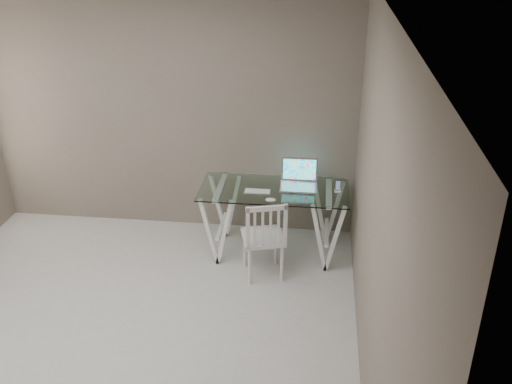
% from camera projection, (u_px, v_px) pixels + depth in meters
% --- Properties ---
extents(room, '(4.50, 4.52, 2.71)m').
position_uv_depth(room, '(77.00, 161.00, 3.92)').
color(room, '#B3B1AB').
rests_on(room, ground).
extents(desk, '(1.50, 0.70, 0.75)m').
position_uv_depth(desk, '(274.00, 220.00, 5.90)').
color(desk, silver).
rests_on(desk, ground).
extents(chair, '(0.48, 0.48, 0.85)m').
position_uv_depth(chair, '(264.00, 236.00, 5.44)').
color(chair, silver).
rests_on(chair, ground).
extents(laptop, '(0.37, 0.30, 0.26)m').
position_uv_depth(laptop, '(299.00, 180.00, 5.80)').
color(laptop, silver).
rests_on(laptop, desk).
extents(keyboard, '(0.27, 0.12, 0.01)m').
position_uv_depth(keyboard, '(257.00, 191.00, 5.68)').
color(keyboard, silver).
rests_on(keyboard, desk).
extents(mouse, '(0.10, 0.06, 0.03)m').
position_uv_depth(mouse, '(271.00, 200.00, 5.49)').
color(mouse, white).
rests_on(mouse, desk).
extents(phone_dock, '(0.06, 0.06, 0.12)m').
position_uv_depth(phone_dock, '(338.00, 188.00, 5.68)').
color(phone_dock, white).
rests_on(phone_dock, desk).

